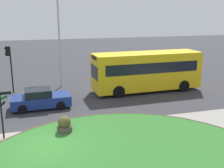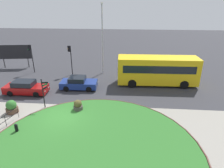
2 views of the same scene
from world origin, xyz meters
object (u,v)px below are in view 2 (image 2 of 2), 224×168
(planter_near_signpost, at_px, (78,106))
(planter_kerbside, at_px, (12,107))
(lamppost_tall, at_px, (102,38))
(traffic_light_near, at_px, (70,54))
(bollard_foreground, at_px, (16,128))
(signpost_directional, at_px, (44,91))
(billboard_left, at_px, (14,52))
(car_near_lane, at_px, (26,88))
(car_oncoming, at_px, (79,83))
(bus_yellow, at_px, (157,70))
(traffic_light_far, at_px, (31,52))

(planter_near_signpost, xyz_separation_m, planter_kerbside, (-5.85, -0.91, 0.08))
(lamppost_tall, bearing_deg, traffic_light_near, -168.48)
(bollard_foreground, bearing_deg, planter_kerbside, 125.01)
(signpost_directional, relative_size, billboard_left, 0.60)
(billboard_left, xyz_separation_m, planter_near_signpost, (12.51, -12.00, -1.88))
(car_near_lane, bearing_deg, car_oncoming, 17.77)
(bus_yellow, relative_size, car_near_lane, 2.04)
(planter_kerbside, bearing_deg, traffic_light_far, 105.79)
(lamppost_tall, height_order, planter_kerbside, lamppost_tall)
(car_oncoming, distance_m, traffic_light_near, 5.67)
(traffic_light_near, xyz_separation_m, planter_near_signpost, (3.29, -9.63, -2.44))
(car_oncoming, xyz_separation_m, billboard_left, (-11.40, 7.09, 1.69))
(bollard_foreground, xyz_separation_m, planter_near_signpost, (3.91, 3.68, 0.08))
(bollard_foreground, bearing_deg, traffic_light_near, 87.33)
(signpost_directional, relative_size, traffic_light_far, 0.74)
(traffic_light_far, bearing_deg, billboard_left, -37.57)
(car_oncoming, bearing_deg, bus_yellow, 10.98)
(bollard_foreground, distance_m, planter_near_signpost, 5.37)
(traffic_light_near, relative_size, planter_near_signpost, 3.83)
(car_near_lane, xyz_separation_m, lamppost_tall, (7.56, 7.42, 4.24))
(car_oncoming, height_order, billboard_left, billboard_left)
(car_oncoming, distance_m, billboard_left, 13.53)
(planter_near_signpost, bearing_deg, traffic_light_far, 131.85)
(car_oncoming, relative_size, traffic_light_far, 1.07)
(car_near_lane, height_order, car_oncoming, car_near_lane)
(traffic_light_far, bearing_deg, bus_yellow, 161.90)
(car_near_lane, relative_size, billboard_left, 0.95)
(bollard_foreground, height_order, billboard_left, billboard_left)
(planter_kerbside, bearing_deg, billboard_left, 117.26)
(car_oncoming, distance_m, traffic_light_far, 9.58)
(traffic_light_far, xyz_separation_m, lamppost_tall, (9.95, 0.54, 2.05))
(bus_yellow, relative_size, car_oncoming, 2.24)
(car_near_lane, xyz_separation_m, car_oncoming, (5.43, 1.82, -0.03))
(planter_near_signpost, distance_m, planter_kerbside, 5.93)
(car_oncoming, height_order, lamppost_tall, lamppost_tall)
(bollard_foreground, height_order, planter_kerbside, planter_kerbside)
(traffic_light_near, distance_m, billboard_left, 9.53)
(signpost_directional, relative_size, bollard_foreground, 3.88)
(lamppost_tall, xyz_separation_m, planter_near_signpost, (-1.02, -10.51, -4.46))
(traffic_light_near, xyz_separation_m, billboard_left, (-9.21, 2.37, -0.56))
(planter_near_signpost, bearing_deg, traffic_light_near, 108.87)
(signpost_directional, bearing_deg, lamppost_tall, 67.44)
(traffic_light_far, relative_size, planter_kerbside, 3.20)
(planter_kerbside, bearing_deg, traffic_light_near, 76.35)
(car_near_lane, relative_size, planter_near_signpost, 4.45)
(car_near_lane, bearing_deg, planter_near_signpost, -26.07)
(signpost_directional, bearing_deg, planter_near_signpost, -5.22)
(bollard_foreground, bearing_deg, bus_yellow, 41.70)
(traffic_light_near, bearing_deg, car_oncoming, 122.76)
(signpost_directional, distance_m, billboard_left, 14.96)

